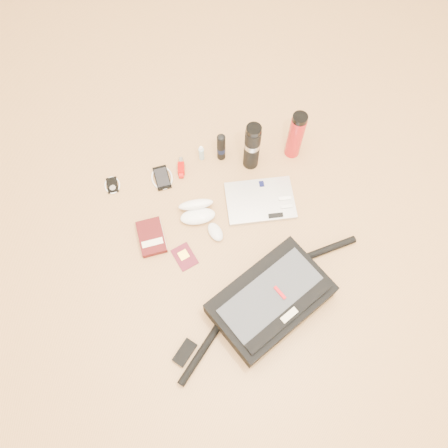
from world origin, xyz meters
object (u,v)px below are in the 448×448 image
(laptop, at_px, (260,201))
(thermos_red, at_px, (296,136))
(book, at_px, (152,237))
(thermos_black, at_px, (252,147))
(messenger_bag, at_px, (270,301))

(laptop, bearing_deg, thermos_red, 52.24)
(book, distance_m, thermos_red, 0.83)
(laptop, distance_m, thermos_black, 0.26)
(book, relative_size, thermos_red, 0.64)
(thermos_red, bearing_deg, laptop, -140.25)
(messenger_bag, height_order, thermos_red, thermos_red)
(thermos_black, xyz_separation_m, thermos_red, (0.22, -0.01, -0.00))
(messenger_bag, bearing_deg, thermos_black, 55.93)
(messenger_bag, distance_m, book, 0.61)
(messenger_bag, height_order, thermos_black, thermos_black)
(laptop, distance_m, thermos_red, 0.35)
(messenger_bag, height_order, book, messenger_bag)
(thermos_black, bearing_deg, laptop, -98.40)
(laptop, bearing_deg, thermos_black, 94.09)
(laptop, height_order, thermos_red, thermos_red)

